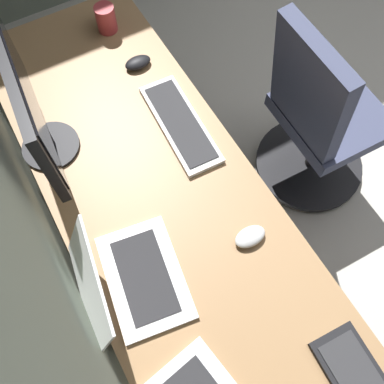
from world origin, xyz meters
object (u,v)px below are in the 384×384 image
coffee_mug (106,18)px  mouse_spare (250,237)px  monitor_primary (27,101)px  keyboard_main (180,123)px  laptop_left (124,280)px  drawer_pedestal (179,273)px  mouse_main (138,63)px  office_chair (318,123)px

coffee_mug → mouse_spare: bearing=-179.6°
coffee_mug → monitor_primary: bearing=136.0°
keyboard_main → mouse_spare: bearing=177.7°
coffee_mug → laptop_left: bearing=158.3°
laptop_left → mouse_spare: bearing=-98.5°
monitor_primary → coffee_mug: size_ratio=4.82×
laptop_left → monitor_primary: bearing=1.4°
drawer_pedestal → monitor_primary: monitor_primary is taller
drawer_pedestal → monitor_primary: bearing=22.0°
mouse_main → coffee_mug: (0.24, 0.02, 0.04)m
mouse_main → mouse_spare: size_ratio=1.00×
drawer_pedestal → office_chair: office_chair is taller
keyboard_main → mouse_main: size_ratio=4.10×
mouse_spare → coffee_mug: 1.05m
drawer_pedestal → laptop_left: 0.48m
keyboard_main → mouse_spare: size_ratio=4.10×
keyboard_main → coffee_mug: bearing=2.8°
drawer_pedestal → office_chair: bearing=-72.9°
drawer_pedestal → office_chair: size_ratio=0.72×
keyboard_main → office_chair: (-0.12, -0.62, -0.28)m
drawer_pedestal → mouse_spare: bearing=-118.0°
monitor_primary → mouse_spare: 0.79m
mouse_spare → keyboard_main: bearing=-2.3°
mouse_spare → laptop_left: bearing=81.5°
mouse_spare → mouse_main: bearing=-0.8°
keyboard_main → coffee_mug: coffee_mug is taller
keyboard_main → mouse_spare: 0.49m
mouse_main → monitor_primary: bearing=113.2°
drawer_pedestal → coffee_mug: size_ratio=5.79×
office_chair → laptop_left: bearing=106.6°
monitor_primary → coffee_mug: monitor_primary is taller
mouse_main → coffee_mug: coffee_mug is taller
laptop_left → mouse_main: 0.86m
monitor_primary → mouse_spare: (-0.63, -0.42, -0.24)m
mouse_spare → office_chair: (0.37, -0.64, -0.29)m
laptop_left → mouse_main: bearing=-28.8°
office_chair → mouse_spare: bearing=120.0°
mouse_spare → coffee_mug: size_ratio=0.87×
monitor_primary → office_chair: bearing=-103.8°
drawer_pedestal → mouse_spare: (-0.11, -0.21, 0.40)m
monitor_primary → keyboard_main: (-0.14, -0.44, -0.24)m
drawer_pedestal → keyboard_main: (0.38, -0.23, 0.39)m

